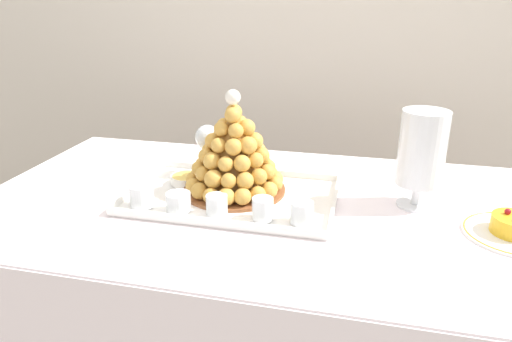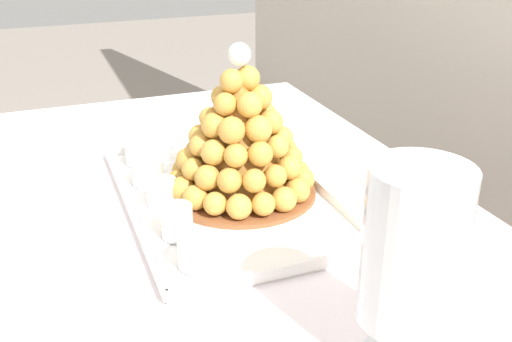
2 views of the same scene
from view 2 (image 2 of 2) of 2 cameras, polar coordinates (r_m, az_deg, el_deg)
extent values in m
cylinder|color=brown|center=(1.72, -19.21, -7.42)|extent=(0.04, 0.04, 0.71)
cylinder|color=brown|center=(1.83, 1.24, -3.97)|extent=(0.04, 0.04, 0.71)
cube|color=brown|center=(0.99, -0.80, -6.40)|extent=(1.50, 0.76, 0.02)
cube|color=white|center=(0.98, -0.80, -5.82)|extent=(1.56, 0.82, 0.00)
cube|color=white|center=(1.27, 17.22, -10.05)|extent=(1.56, 0.01, 0.40)
cube|color=white|center=(1.75, -9.67, 0.56)|extent=(0.01, 0.82, 0.40)
cube|color=white|center=(1.08, -2.98, -2.65)|extent=(0.53, 0.34, 0.01)
cube|color=white|center=(1.04, -11.94, -3.54)|extent=(0.53, 0.01, 0.02)
cube|color=white|center=(1.13, 5.21, -0.69)|extent=(0.53, 0.01, 0.02)
cube|color=white|center=(1.31, -6.66, 2.78)|extent=(0.01, 0.34, 0.02)
cube|color=white|center=(0.86, 2.66, -9.47)|extent=(0.01, 0.34, 0.02)
cylinder|color=white|center=(1.08, -2.98, -2.46)|extent=(0.31, 0.31, 0.00)
cylinder|color=brown|center=(1.09, -1.45, -1.88)|extent=(0.27, 0.27, 0.01)
cone|color=#B98137|center=(1.04, -1.51, 3.78)|extent=(0.19, 0.19, 0.22)
sphere|color=gold|center=(0.98, 0.72, -3.17)|extent=(0.04, 0.04, 0.04)
sphere|color=gold|center=(1.00, 2.69, -2.72)|extent=(0.04, 0.04, 0.04)
sphere|color=gold|center=(1.03, 3.97, -1.87)|extent=(0.04, 0.04, 0.04)
sphere|color=gold|center=(1.07, 4.44, -0.80)|extent=(0.04, 0.04, 0.04)
sphere|color=gold|center=(1.10, 4.10, -0.05)|extent=(0.04, 0.04, 0.04)
sphere|color=gold|center=(1.14, 3.08, 0.82)|extent=(0.04, 0.04, 0.04)
sphere|color=gold|center=(1.16, 1.53, 1.22)|extent=(0.04, 0.04, 0.04)
sphere|color=gold|center=(1.17, -0.34, 1.57)|extent=(0.04, 0.04, 0.04)
sphere|color=gold|center=(1.17, -2.32, 1.68)|extent=(0.04, 0.04, 0.04)
sphere|color=gold|center=(1.16, -4.21, 1.34)|extent=(0.04, 0.04, 0.04)
sphere|color=gold|center=(1.14, -5.81, 0.71)|extent=(0.04, 0.04, 0.04)
sphere|color=gold|center=(1.11, -6.92, 0.04)|extent=(0.04, 0.04, 0.04)
sphere|color=gold|center=(1.07, -7.35, -0.94)|extent=(0.04, 0.04, 0.04)
sphere|color=gold|center=(1.04, -7.01, -1.72)|extent=(0.04, 0.04, 0.04)
sphere|color=gold|center=(1.00, -5.83, -2.53)|extent=(0.04, 0.04, 0.04)
sphere|color=gold|center=(0.98, -3.94, -3.13)|extent=(0.04, 0.04, 0.04)
sphere|color=gold|center=(0.98, -1.62, -3.43)|extent=(0.04, 0.04, 0.04)
sphere|color=gold|center=(1.00, 1.88, -0.47)|extent=(0.04, 0.04, 0.04)
sphere|color=gold|center=(1.03, 3.16, 0.32)|extent=(0.04, 0.04, 0.04)
sphere|color=gold|center=(1.06, 3.45, 1.32)|extent=(0.04, 0.04, 0.04)
sphere|color=gold|center=(1.10, 2.77, 2.03)|extent=(0.05, 0.05, 0.05)
sphere|color=gold|center=(1.13, 1.34, 2.64)|extent=(0.04, 0.04, 0.04)
sphere|color=gold|center=(1.14, -0.55, 2.99)|extent=(0.04, 0.04, 0.04)
sphere|color=gold|center=(1.14, -2.60, 2.81)|extent=(0.04, 0.04, 0.04)
sphere|color=gold|center=(1.13, -4.47, 2.61)|extent=(0.04, 0.04, 0.04)
sphere|color=gold|center=(1.10, -5.84, 1.94)|extent=(0.04, 0.04, 0.04)
sphere|color=gold|center=(1.06, -6.42, 1.03)|extent=(0.05, 0.05, 0.05)
sphere|color=gold|center=(1.03, -6.05, 0.16)|extent=(0.04, 0.04, 0.04)
sphere|color=gold|center=(1.00, -4.68, -0.63)|extent=(0.04, 0.04, 0.04)
sphere|color=gold|center=(0.98, -2.57, -0.92)|extent=(0.04, 0.04, 0.04)
sphere|color=gold|center=(0.98, -0.18, -0.93)|extent=(0.04, 0.04, 0.04)
sphere|color=gold|center=(1.01, 2.04, 2.35)|extent=(0.04, 0.04, 0.04)
sphere|color=gold|center=(1.05, 2.45, 3.18)|extent=(0.04, 0.04, 0.04)
sphere|color=gold|center=(1.09, 1.63, 3.88)|extent=(0.04, 0.04, 0.04)
sphere|color=gold|center=(1.11, -0.10, 4.30)|extent=(0.04, 0.04, 0.04)
sphere|color=gold|center=(1.11, -2.20, 4.36)|extent=(0.04, 0.04, 0.04)
sphere|color=gold|center=(1.10, -4.12, 4.03)|extent=(0.04, 0.04, 0.04)
sphere|color=gold|center=(1.06, -5.30, 3.27)|extent=(0.04, 0.04, 0.04)
sphere|color=gold|center=(1.03, -5.34, 2.43)|extent=(0.04, 0.04, 0.04)
sphere|color=gold|center=(0.99, -4.10, 1.78)|extent=(0.04, 0.04, 0.04)
sphere|color=gold|center=(0.98, -1.92, 1.49)|extent=(0.04, 0.04, 0.04)
sphere|color=gold|center=(0.99, 0.41, 1.65)|extent=(0.04, 0.04, 0.04)
sphere|color=gold|center=(1.02, 1.42, 4.70)|extent=(0.04, 0.04, 0.04)
sphere|color=gold|center=(1.06, 0.85, 5.52)|extent=(0.04, 0.04, 0.04)
sphere|color=gold|center=(1.08, -1.03, 5.92)|extent=(0.04, 0.04, 0.04)
sphere|color=gold|center=(1.07, -3.16, 5.66)|extent=(0.04, 0.04, 0.04)
sphere|color=gold|center=(1.04, -4.43, 5.06)|extent=(0.04, 0.04, 0.04)
sphere|color=gold|center=(1.00, -4.03, 4.35)|extent=(0.04, 0.04, 0.04)
sphere|color=gold|center=(0.98, -2.08, 3.94)|extent=(0.05, 0.05, 0.05)
sphere|color=gold|center=(0.99, 0.24, 4.03)|extent=(0.05, 0.05, 0.05)
sphere|color=gold|center=(1.03, 0.35, 7.04)|extent=(0.04, 0.04, 0.04)
sphere|color=gold|center=(1.05, -1.28, 7.33)|extent=(0.04, 0.04, 0.04)
sphere|color=gold|center=(1.04, -3.27, 7.09)|extent=(0.04, 0.04, 0.04)
sphere|color=gold|center=(1.00, -2.93, 6.40)|extent=(0.04, 0.04, 0.04)
sphere|color=gold|center=(0.99, -0.62, 6.33)|extent=(0.04, 0.04, 0.04)
sphere|color=gold|center=(1.02, -0.82, 8.87)|extent=(0.04, 0.04, 0.04)
sphere|color=gold|center=(1.00, -2.33, 8.60)|extent=(0.04, 0.04, 0.04)
sphere|color=white|center=(1.00, -1.60, 11.09)|extent=(0.04, 0.04, 0.04)
cylinder|color=silver|center=(1.22, -10.96, 1.92)|extent=(0.06, 0.06, 0.05)
cylinder|color=#F4EAC6|center=(1.23, -10.90, 1.26)|extent=(0.05, 0.05, 0.02)
cylinder|color=white|center=(1.22, -10.97, 2.11)|extent=(0.05, 0.05, 0.02)
sphere|color=brown|center=(1.21, -10.69, 2.60)|extent=(0.02, 0.02, 0.02)
cylinder|color=silver|center=(1.13, -10.23, -0.10)|extent=(0.06, 0.06, 0.05)
cylinder|color=brown|center=(1.14, -10.19, -0.69)|extent=(0.05, 0.05, 0.02)
cylinder|color=#8C603D|center=(1.13, -10.25, 0.07)|extent=(0.05, 0.05, 0.01)
sphere|color=brown|center=(1.13, -10.47, 0.63)|extent=(0.02, 0.02, 0.02)
cylinder|color=silver|center=(1.04, -8.96, -2.06)|extent=(0.05, 0.05, 0.05)
cylinder|color=#F4EAC6|center=(1.05, -8.92, -2.72)|extent=(0.05, 0.05, 0.02)
cylinder|color=white|center=(1.04, -8.98, -1.87)|extent=(0.05, 0.05, 0.01)
sphere|color=brown|center=(1.04, -9.16, -1.34)|extent=(0.01, 0.01, 0.01)
cylinder|color=silver|center=(0.95, -7.55, -4.78)|extent=(0.05, 0.05, 0.05)
cylinder|color=brown|center=(0.95, -7.50, -5.57)|extent=(0.05, 0.05, 0.02)
cylinder|color=#8C603D|center=(0.94, -7.56, -4.55)|extent=(0.05, 0.05, 0.02)
sphere|color=brown|center=(0.94, -7.34, -3.72)|extent=(0.01, 0.01, 0.01)
cylinder|color=silver|center=(0.87, -5.75, -7.55)|extent=(0.05, 0.05, 0.05)
cylinder|color=brown|center=(0.88, -5.71, -8.34)|extent=(0.05, 0.05, 0.02)
cylinder|color=#8C603D|center=(0.87, -5.76, -7.32)|extent=(0.05, 0.05, 0.02)
sphere|color=brown|center=(0.86, -6.19, -6.93)|extent=(0.02, 0.02, 0.02)
cylinder|color=white|center=(1.21, -2.87, 1.43)|extent=(0.09, 0.09, 0.02)
cylinder|color=#F2CC59|center=(1.21, -2.88, 1.84)|extent=(0.08, 0.08, 0.00)
cylinder|color=white|center=(0.74, 13.77, -15.04)|extent=(0.02, 0.02, 0.06)
cylinder|color=white|center=(0.67, 14.80, -6.99)|extent=(0.11, 0.11, 0.19)
cylinder|color=#E54C47|center=(0.70, 14.96, -13.20)|extent=(0.05, 0.05, 0.04)
cylinder|color=yellow|center=(0.72, 14.37, -11.77)|extent=(0.04, 0.04, 0.03)
cylinder|color=brown|center=(0.70, 11.64, -12.31)|extent=(0.04, 0.04, 0.03)
cylinder|color=brown|center=(0.70, 16.04, -11.32)|extent=(0.04, 0.04, 0.04)
cylinder|color=#72B2E0|center=(0.71, 14.64, -10.45)|extent=(0.06, 0.04, 0.06)
cylinder|color=#9ED860|center=(0.70, 13.46, -10.90)|extent=(0.04, 0.04, 0.03)
cylinder|color=#72B2E0|center=(0.68, 13.69, -11.98)|extent=(0.06, 0.04, 0.06)
cylinder|color=brown|center=(0.69, 16.80, -9.70)|extent=(0.04, 0.05, 0.05)
cylinder|color=#E54C47|center=(0.70, 14.36, -8.86)|extent=(0.04, 0.04, 0.04)
cylinder|color=#9ED860|center=(0.68, 13.27, -9.86)|extent=(0.05, 0.05, 0.06)
cylinder|color=yellow|center=(0.67, 15.63, -11.15)|extent=(0.06, 0.04, 0.06)
cylinder|color=brown|center=(0.69, 15.20, -7.80)|extent=(0.05, 0.04, 0.05)
cylinder|color=#72B2E0|center=(0.68, 12.30, -7.84)|extent=(0.05, 0.04, 0.06)
cylinder|color=#E54C47|center=(0.65, 14.69, -9.69)|extent=(0.05, 0.04, 0.05)
cylinder|color=#F9A54C|center=(0.69, 15.08, -6.13)|extent=(0.04, 0.04, 0.04)
cylinder|color=#D199D8|center=(0.67, 13.59, -6.73)|extent=(0.04, 0.04, 0.02)
cylinder|color=#72B2E0|center=(0.65, 14.93, -7.71)|extent=(0.05, 0.05, 0.05)
cylinder|color=#F9A54C|center=(0.67, 16.41, -7.09)|extent=(0.05, 0.04, 0.04)
cylinder|color=brown|center=(0.68, 14.26, -4.47)|extent=(0.06, 0.04, 0.06)
cylinder|color=yellow|center=(0.65, 14.00, -6.04)|extent=(0.04, 0.04, 0.03)
cylinder|color=#72B2E0|center=(0.65, 17.25, -6.08)|extent=(0.05, 0.05, 0.04)
cylinder|color=yellow|center=(0.65, 14.36, -3.92)|extent=(0.05, 0.04, 0.05)
cylinder|color=#D199D8|center=(0.63, 13.81, -4.81)|extent=(0.05, 0.05, 0.03)
cylinder|color=yellow|center=(0.64, 16.45, -4.54)|extent=(0.05, 0.05, 0.04)
cylinder|color=#E54C47|center=(0.67, 16.31, -3.39)|extent=(0.05, 0.04, 0.05)
cylinder|color=yellow|center=(0.64, 14.49, -2.59)|extent=(0.04, 0.04, 0.02)
cylinder|color=#F9A54C|center=(0.62, 15.33, -3.29)|extent=(0.05, 0.05, 0.04)
cylinder|color=pink|center=(0.64, 16.40, -2.57)|extent=(0.05, 0.04, 0.05)
cylinder|color=#72B2E0|center=(0.65, 15.34, -1.99)|extent=(0.04, 0.04, 0.03)
cylinder|color=silver|center=(1.21, 1.42, 0.58)|extent=(0.06, 0.06, 0.00)
cylinder|color=silver|center=(1.20, 1.44, 2.53)|extent=(0.01, 0.01, 0.09)
sphere|color=silver|center=(1.17, 1.48, 5.89)|extent=(0.07, 0.07, 0.07)
cylinder|color=#EAE08C|center=(1.17, 1.47, 5.46)|extent=(0.05, 0.05, 0.03)
camera|label=1|loc=(0.98, -75.45, 7.49)|focal=32.73mm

